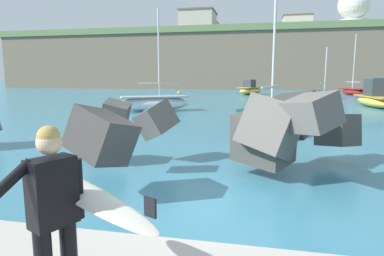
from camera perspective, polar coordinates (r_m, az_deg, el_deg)
The scene contains 17 objects.
ground_plane at distance 6.42m, azimuth 2.55°, elevation -13.25°, with size 400.00×400.00×0.00m, color teal.
breakwater_jetty at distance 7.90m, azimuth 12.74°, elevation -1.47°, with size 29.87×6.04×2.16m.
surfer_with_board at distance 3.24m, azimuth -21.43°, elevation -12.32°, with size 2.04×1.52×1.78m.
boat_near_left at distance 38.84m, azimuth 21.71°, elevation 5.41°, with size 4.15×6.13×5.60m.
boat_near_centre at distance 45.58m, azimuth 10.05°, elevation 6.54°, with size 3.90×4.94×2.04m.
boat_near_right at distance 30.37m, azimuth 29.01°, elevation 4.53°, with size 2.01×6.46×2.32m.
boat_mid_left at distance 15.68m, azimuth 13.96°, elevation 1.95°, with size 3.46×5.86×6.78m.
boat_mid_centre at distance 48.94m, azimuth 26.15°, elevation 5.72°, with size 3.39×4.71×7.93m.
boat_far_left at distance 23.43m, azimuth -6.53°, elevation 4.36°, with size 5.20×3.89×7.06m.
mooring_buoy_inner at distance 45.43m, azimuth -2.26°, elevation 6.08°, with size 0.44×0.44×0.44m.
mooring_buoy_middle at distance 42.18m, azimuth 30.25°, elevation 4.68°, with size 0.44×0.44×0.44m.
headland_bluff at distance 81.66m, azimuth 11.19°, elevation 11.21°, with size 109.52×38.40×11.95m.
radar_dome at distance 80.20m, azimuth 26.12°, elevation 17.93°, with size 6.31×6.31×8.44m.
station_building_west at distance 92.81m, azimuth 17.68°, elevation 16.22°, with size 7.42×5.50×5.99m.
station_building_central at distance 73.80m, azimuth 1.09°, elevation 17.94°, with size 7.30×7.97×4.20m.
station_building_east at distance 92.46m, azimuth 3.06°, elevation 16.23°, with size 4.83×8.24×4.66m.
station_building_annex at distance 88.70m, azimuth 0.00°, elevation 17.05°, with size 4.92×7.08×6.20m.
Camera 1 is at (0.95, -5.87, 2.41)m, focal length 30.88 mm.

